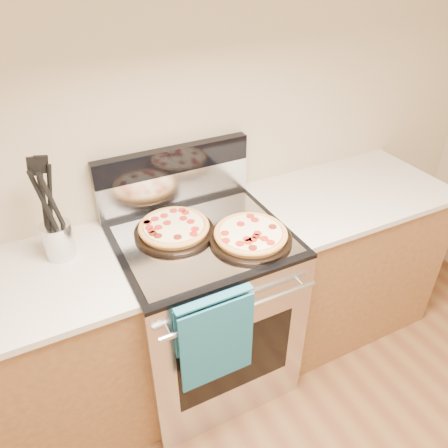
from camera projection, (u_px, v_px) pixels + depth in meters
name	position (u px, v px, depth m)	size (l,w,h in m)	color
wall_back	(167.00, 118.00, 1.96)	(4.00, 4.00, 0.00)	#BFAE8A
range_body	(205.00, 311.00, 2.21)	(0.76, 0.68, 0.90)	#B7B7BC
oven_window	(236.00, 360.00, 1.96)	(0.56, 0.01, 0.40)	black
cooktop	(202.00, 238.00, 1.95)	(0.76, 0.68, 0.02)	black
backsplash_lower	(175.00, 188.00, 2.12)	(0.76, 0.06, 0.18)	silver
backsplash_upper	(173.00, 160.00, 2.04)	(0.76, 0.06, 0.12)	black
oven_handle	(242.00, 310.00, 1.73)	(0.03, 0.03, 0.70)	silver
dish_towel	(215.00, 337.00, 1.74)	(0.32, 0.05, 0.42)	navy
foil_sheet	(205.00, 239.00, 1.92)	(0.70, 0.55, 0.01)	gray
cabinet_left	(19.00, 375.00, 1.90)	(1.00, 0.62, 0.88)	brown
cabinet_right	(338.00, 260.00, 2.56)	(1.00, 0.62, 0.88)	brown
countertop_right	(351.00, 193.00, 2.31)	(1.02, 0.64, 0.03)	beige
pepperoni_pizza_back	(174.00, 228.00, 1.94)	(0.35, 0.35, 0.05)	#C0743A
pepperoni_pizza_front	(251.00, 235.00, 1.90)	(0.36, 0.36, 0.05)	#C0743A
utensil_crock	(59.00, 240.00, 1.80)	(0.12, 0.12, 0.15)	silver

